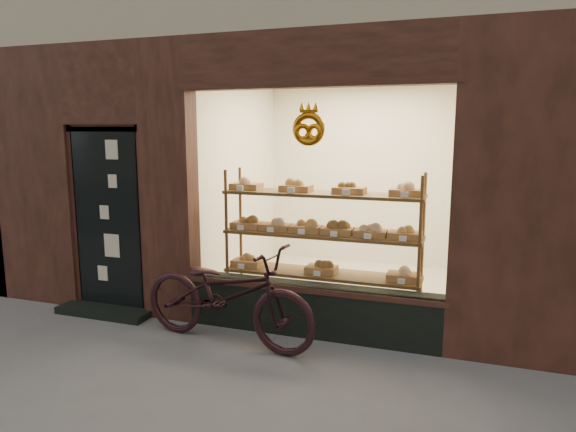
% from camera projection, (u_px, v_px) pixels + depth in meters
% --- Properties ---
extents(display_shelf, '(2.20, 0.45, 1.70)m').
position_uv_depth(display_shelf, '(322.00, 245.00, 5.69)').
color(display_shelf, brown).
rests_on(display_shelf, ground).
extents(bicycle, '(2.03, 0.92, 1.03)m').
position_uv_depth(bicycle, '(227.00, 294.00, 5.14)').
color(bicycle, black).
rests_on(bicycle, ground).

